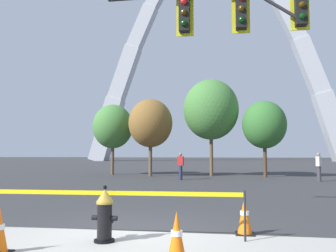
% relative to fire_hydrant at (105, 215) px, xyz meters
% --- Properties ---
extents(ground_plane, '(240.00, 240.00, 0.00)m').
position_rel_fire_hydrant_xyz_m(ground_plane, '(0.30, 0.80, -0.47)').
color(ground_plane, '#333335').
extents(fire_hydrant, '(0.46, 0.48, 0.99)m').
position_rel_fire_hydrant_xyz_m(fire_hydrant, '(0.00, 0.00, 0.00)').
color(fire_hydrant, black).
rests_on(fire_hydrant, ground).
extents(caution_tape_barrier, '(5.95, 0.29, 0.90)m').
position_rel_fire_hydrant_xyz_m(caution_tape_barrier, '(-0.50, 0.29, 0.17)').
color(caution_tape_barrier, '#232326').
rests_on(caution_tape_barrier, ground).
extents(traffic_cone_by_hydrant, '(0.36, 0.36, 0.73)m').
position_rel_fire_hydrant_xyz_m(traffic_cone_by_hydrant, '(2.48, 0.97, -0.11)').
color(traffic_cone_by_hydrant, black).
rests_on(traffic_cone_by_hydrant, ground).
extents(traffic_cone_curb_edge, '(0.36, 0.36, 0.73)m').
position_rel_fire_hydrant_xyz_m(traffic_cone_curb_edge, '(1.41, -0.94, -0.11)').
color(traffic_cone_curb_edge, black).
rests_on(traffic_cone_curb_edge, ground).
extents(traffic_signal_gantry, '(6.42, 0.44, 6.00)m').
position_rel_fire_hydrant_xyz_m(traffic_signal_gantry, '(3.61, 2.45, 3.80)').
color(traffic_signal_gantry, '#232326').
rests_on(traffic_signal_gantry, ground).
extents(monument_arch, '(50.51, 3.29, 45.55)m').
position_rel_fire_hydrant_xyz_m(monument_arch, '(0.30, 62.51, 19.34)').
color(monument_arch, '#B2B5BC').
rests_on(monument_arch, ground).
extents(tree_far_left, '(2.94, 2.94, 5.14)m').
position_rel_fire_hydrant_xyz_m(tree_far_left, '(-5.96, 18.63, 3.05)').
color(tree_far_left, brown).
rests_on(tree_far_left, ground).
extents(tree_left_mid, '(3.02, 3.02, 5.28)m').
position_rel_fire_hydrant_xyz_m(tree_left_mid, '(-2.86, 17.35, 3.14)').
color(tree_left_mid, brown).
rests_on(tree_left_mid, ground).
extents(tree_center_left, '(3.84, 3.84, 6.72)m').
position_rel_fire_hydrant_xyz_m(tree_center_left, '(1.24, 18.38, 4.13)').
color(tree_center_left, brown).
rests_on(tree_center_left, ground).
extents(tree_center_right, '(2.88, 2.88, 5.03)m').
position_rel_fire_hydrant_xyz_m(tree_center_right, '(4.76, 17.68, 2.97)').
color(tree_center_right, '#473323').
rests_on(tree_center_right, ground).
extents(pedestrian_walking_left, '(0.37, 0.25, 1.59)m').
position_rel_fire_hydrant_xyz_m(pedestrian_walking_left, '(-0.43, 14.48, 0.35)').
color(pedestrian_walking_left, '#232847').
rests_on(pedestrian_walking_left, ground).
extents(pedestrian_standing_center, '(0.36, 0.39, 1.59)m').
position_rel_fire_hydrant_xyz_m(pedestrian_standing_center, '(7.29, 14.51, 0.35)').
color(pedestrian_standing_center, '#38383D').
rests_on(pedestrian_standing_center, ground).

